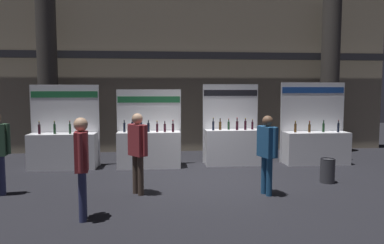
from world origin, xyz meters
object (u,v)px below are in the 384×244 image
at_px(trash_bin, 327,171).
at_px(visitor_3, 138,146).
at_px(exhibitor_booth_1, 149,146).
at_px(visitor_4, 82,160).
at_px(visitor_0, 267,148).
at_px(exhibitor_booth_0, 64,147).
at_px(exhibitor_booth_2, 232,144).
at_px(exhibitor_booth_3, 315,144).

relative_size(trash_bin, visitor_3, 0.34).
xyz_separation_m(exhibitor_booth_1, visitor_4, (-0.98, -4.13, 0.43)).
bearing_deg(visitor_0, exhibitor_booth_0, 40.63).
relative_size(exhibitor_booth_2, visitor_4, 1.36).
bearing_deg(visitor_3, visitor_4, 110.94).
distance_m(exhibitor_booth_3, visitor_4, 7.24).
distance_m(visitor_0, visitor_4, 3.70).
relative_size(exhibitor_booth_0, exhibitor_booth_1, 1.06).
bearing_deg(visitor_3, exhibitor_booth_3, -100.88).
relative_size(exhibitor_booth_1, exhibitor_booth_3, 0.91).
bearing_deg(visitor_0, visitor_3, 66.18).
xyz_separation_m(exhibitor_booth_2, visitor_4, (-3.41, -4.28, 0.41)).
relative_size(exhibitor_booth_1, visitor_0, 1.33).
bearing_deg(exhibitor_booth_1, visitor_3, -93.16).
xyz_separation_m(visitor_0, visitor_3, (-2.68, 0.27, 0.02)).
xyz_separation_m(exhibitor_booth_2, trash_bin, (1.83, -2.28, -0.33)).
height_order(exhibitor_booth_0, exhibitor_booth_2, exhibitor_booth_2).
xyz_separation_m(exhibitor_booth_3, visitor_0, (-2.40, -2.99, 0.41)).
distance_m(trash_bin, visitor_4, 5.66).
height_order(exhibitor_booth_0, visitor_3, exhibitor_booth_0).
bearing_deg(exhibitor_booth_2, exhibitor_booth_1, -176.52).
distance_m(exhibitor_booth_0, exhibitor_booth_3, 7.32).
xyz_separation_m(exhibitor_booth_0, trash_bin, (6.65, -2.17, -0.31)).
bearing_deg(visitor_0, exhibitor_booth_1, 22.48).
xyz_separation_m(exhibitor_booth_3, visitor_4, (-5.92, -4.15, 0.43)).
bearing_deg(trash_bin, visitor_3, -172.81).
height_order(exhibitor_booth_1, exhibitor_booth_2, exhibitor_booth_2).
bearing_deg(visitor_4, exhibitor_booth_3, 117.25).
bearing_deg(exhibitor_booth_0, visitor_0, -31.33).
distance_m(exhibitor_booth_1, visitor_3, 2.73).
height_order(exhibitor_booth_3, visitor_3, exhibitor_booth_3).
relative_size(visitor_0, visitor_4, 0.96).
xyz_separation_m(exhibitor_booth_0, exhibitor_booth_3, (7.32, -0.01, -0.00)).
height_order(visitor_0, visitor_3, visitor_3).
bearing_deg(exhibitor_booth_1, exhibitor_booth_2, 3.48).
distance_m(exhibitor_booth_3, visitor_3, 5.78).
distance_m(exhibitor_booth_2, visitor_4, 5.49).
distance_m(exhibitor_booth_3, visitor_0, 3.85).
relative_size(exhibitor_booth_2, trash_bin, 4.07).
height_order(visitor_0, visitor_4, visitor_4).
distance_m(trash_bin, visitor_3, 4.51).
bearing_deg(exhibitor_booth_0, exhibitor_booth_3, -0.05).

